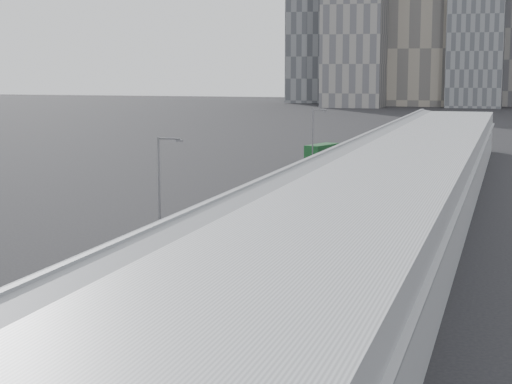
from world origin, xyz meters
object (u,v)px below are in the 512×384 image
at_px(street_lamp_near, 161,186).
at_px(shipping_container, 322,154).
at_px(bus_4, 289,201).
at_px(bus_3, 248,220).
at_px(street_lamp_far, 314,135).
at_px(bus_2, 179,264).
at_px(bus_6, 347,167).
at_px(bus_7, 364,157).
at_px(bus_1, 99,313).
at_px(suv, 354,145).
at_px(bus_5, 321,181).

height_order(street_lamp_near, shipping_container, street_lamp_near).
bearing_deg(shipping_container, bus_4, -64.25).
relative_size(bus_3, street_lamp_far, 1.61).
relative_size(bus_2, bus_6, 0.90).
bearing_deg(bus_7, bus_3, -91.36).
distance_m(bus_1, bus_6, 68.18).
relative_size(bus_2, shipping_container, 1.87).
relative_size(bus_4, bus_6, 0.94).
bearing_deg(shipping_container, suv, 106.44).
distance_m(bus_4, shipping_container, 47.74).
bearing_deg(bus_3, street_lamp_far, 97.76).
bearing_deg(bus_1, suv, 88.44).
distance_m(bus_1, shipping_container, 86.51).
distance_m(bus_1, bus_5, 55.20).
bearing_deg(bus_2, street_lamp_near, 122.84).
xyz_separation_m(bus_3, street_lamp_near, (-5.18, -5.92, 3.46)).
relative_size(bus_1, street_lamp_far, 1.42).
bearing_deg(bus_4, bus_1, -90.45).
bearing_deg(bus_1, bus_5, 85.31).
bearing_deg(bus_6, bus_7, 94.51).
height_order(bus_1, bus_6, bus_6).
xyz_separation_m(shipping_container, suv, (0.29, 25.07, -0.73)).
relative_size(street_lamp_far, shipping_container, 1.30).
xyz_separation_m(bus_4, street_lamp_near, (-5.72, -17.47, 3.58)).
relative_size(bus_3, bus_4, 1.08).
height_order(bus_7, suv, bus_7).
height_order(bus_4, suv, bus_4).
bearing_deg(bus_4, bus_3, -92.84).
bearing_deg(bus_2, street_lamp_far, 99.48).
bearing_deg(bus_1, shipping_container, 89.63).
bearing_deg(street_lamp_far, bus_7, 40.18).
distance_m(bus_5, shipping_container, 31.74).
distance_m(bus_2, bus_5, 43.59).
xyz_separation_m(bus_1, shipping_container, (-6.99, 86.23, -0.03)).
bearing_deg(bus_4, street_lamp_near, -108.31).
bearing_deg(bus_4, suv, 95.27).
bearing_deg(bus_3, bus_4, 88.43).
relative_size(bus_7, street_lamp_near, 1.48).
xyz_separation_m(bus_4, bus_7, (-0.22, 43.37, 0.04)).
bearing_deg(bus_7, shipping_container, 150.12).
bearing_deg(bus_6, shipping_container, 115.17).
bearing_deg(bus_7, bus_5, -91.59).
height_order(bus_1, bus_3, bus_3).
distance_m(bus_4, bus_6, 29.15).
bearing_deg(bus_5, bus_1, -94.20).
relative_size(bus_4, bus_7, 0.97).
bearing_deg(bus_3, bus_5, 90.97).
height_order(bus_1, bus_5, bus_5).
height_order(bus_6, street_lamp_far, street_lamp_far).
bearing_deg(bus_7, street_lamp_near, -96.20).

